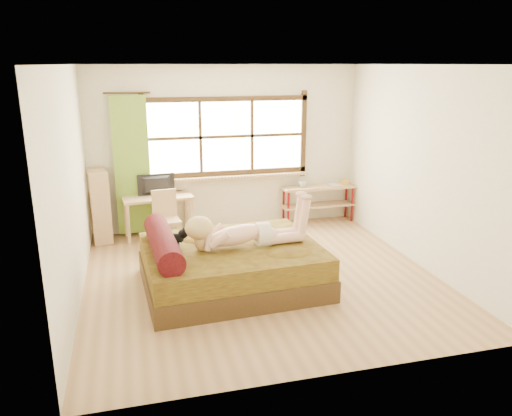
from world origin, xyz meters
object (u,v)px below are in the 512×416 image
object	(u,v)px
pipe_shelf	(319,195)
woman	(244,221)
kitten	(172,238)
bed	(228,264)
bookshelf	(100,206)
chair	(166,215)
desk	(158,202)

from	to	relation	value
pipe_shelf	woman	bearing A→B (deg)	-130.10
kitten	pipe_shelf	world-z (taller)	kitten
bed	bookshelf	world-z (taller)	bookshelf
kitten	chair	world-z (taller)	chair
bed	bookshelf	distance (m)	2.68
kitten	bookshelf	size ratio (longest dim) A/B	0.28
chair	bed	bearing A→B (deg)	-76.52
bed	pipe_shelf	distance (m)	3.07
kitten	desk	bearing A→B (deg)	88.08
chair	pipe_shelf	bearing A→B (deg)	4.24
bed	chair	bearing A→B (deg)	106.31
chair	woman	bearing A→B (deg)	-71.41
pipe_shelf	bookshelf	world-z (taller)	bookshelf
bookshelf	desk	bearing A→B (deg)	-8.79
pipe_shelf	kitten	bearing A→B (deg)	-142.82
desk	pipe_shelf	world-z (taller)	pipe_shelf
kitten	desk	xyz separation A→B (m)	(-0.05, 2.02, -0.08)
desk	bed	bearing A→B (deg)	-77.50
kitten	bed	bearing A→B (deg)	-12.04
kitten	pipe_shelf	bearing A→B (deg)	34.62
desk	pipe_shelf	xyz separation A→B (m)	(2.80, 0.12, -0.11)
woman	pipe_shelf	distance (m)	2.99
kitten	chair	bearing A→B (deg)	85.19
bed	pipe_shelf	xyz separation A→B (m)	(2.09, 2.24, 0.19)
bed	pipe_shelf	world-z (taller)	bed
kitten	desk	world-z (taller)	kitten
pipe_shelf	desk	bearing A→B (deg)	-178.23
woman	bookshelf	world-z (taller)	woman
woman	desk	bearing A→B (deg)	109.66
kitten	woman	bearing A→B (deg)	-13.03
pipe_shelf	bookshelf	distance (m)	3.69
chair	pipe_shelf	size ratio (longest dim) A/B	0.65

